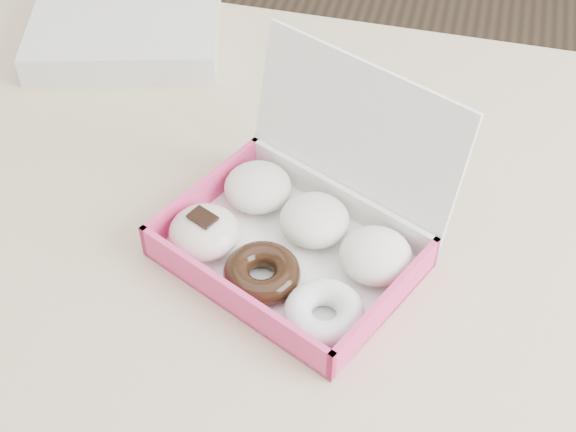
# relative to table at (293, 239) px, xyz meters

# --- Properties ---
(table) EXTENTS (1.20, 0.80, 0.75)m
(table) POSITION_rel_table_xyz_m (0.00, 0.00, 0.00)
(table) COLOR tan
(table) RESTS_ON ground
(donut_box) EXTENTS (0.35, 0.33, 0.20)m
(donut_box) POSITION_rel_table_xyz_m (0.02, -0.09, 0.11)
(donut_box) COLOR white
(donut_box) RESTS_ON table
(newspapers) EXTENTS (0.33, 0.29, 0.04)m
(newspapers) POSITION_rel_table_xyz_m (-0.32, 0.26, 0.10)
(newspapers) COLOR white
(newspapers) RESTS_ON table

